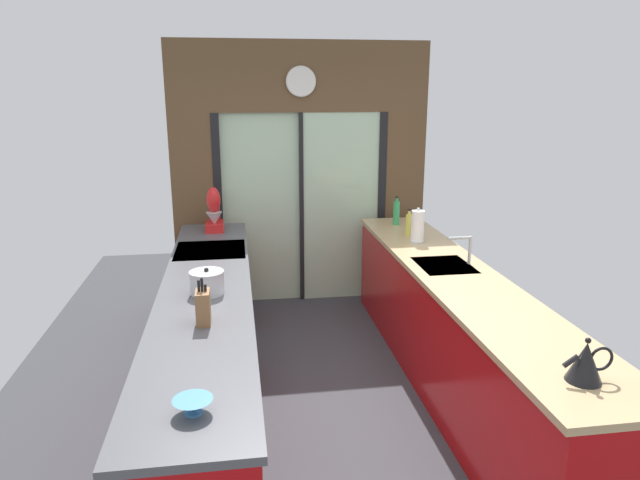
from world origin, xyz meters
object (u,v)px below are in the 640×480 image
at_px(stock_pot, 207,282).
at_px(soap_bottle_far, 396,213).
at_px(soap_bottle_near, 409,224).
at_px(paper_towel_roll, 418,227).
at_px(kettle, 586,362).
at_px(stand_mixer, 214,214).
at_px(knife_block, 203,307).
at_px(oven_range, 213,301).
at_px(mixing_bowl, 193,406).

bearing_deg(stock_pot, soap_bottle_far, 43.83).
relative_size(soap_bottle_near, paper_towel_roll, 0.78).
height_order(kettle, paper_towel_roll, paper_towel_roll).
relative_size(stand_mixer, soap_bottle_far, 1.48).
distance_m(knife_block, paper_towel_roll, 2.35).
bearing_deg(oven_range, stand_mixer, 88.44).
relative_size(stand_mixer, paper_towel_roll, 1.34).
height_order(knife_block, kettle, knife_block).
distance_m(oven_range, mixing_bowl, 2.56).
bearing_deg(stand_mixer, paper_towel_roll, -21.48).
xyz_separation_m(mixing_bowl, kettle, (1.78, 0.01, 0.06)).
bearing_deg(stand_mixer, knife_block, -90.00).
xyz_separation_m(stand_mixer, kettle, (1.78, -3.18, -0.06)).
distance_m(stock_pot, paper_towel_roll, 2.06).
distance_m(oven_range, stock_pot, 1.20).
distance_m(stock_pot, soap_bottle_far, 2.47).
bearing_deg(soap_bottle_near, oven_range, -172.86).
bearing_deg(oven_range, soap_bottle_near, 7.14).
bearing_deg(soap_bottle_near, paper_towel_roll, -90.00).
relative_size(kettle, soap_bottle_near, 1.04).
distance_m(soap_bottle_far, paper_towel_roll, 0.67).
bearing_deg(stock_pot, soap_bottle_near, 35.96).
bearing_deg(knife_block, soap_bottle_near, 45.16).
bearing_deg(knife_block, kettle, -27.80).
height_order(mixing_bowl, soap_bottle_near, soap_bottle_near).
xyz_separation_m(oven_range, paper_towel_roll, (1.80, -0.03, 0.61)).
bearing_deg(kettle, stock_pot, 141.09).
height_order(stock_pot, soap_bottle_far, soap_bottle_far).
distance_m(oven_range, knife_block, 1.66).
xyz_separation_m(knife_block, soap_bottle_near, (1.78, 1.79, 0.00)).
bearing_deg(oven_range, paper_towel_roll, -0.81).
relative_size(soap_bottle_near, soap_bottle_far, 0.86).
height_order(oven_range, soap_bottle_far, soap_bottle_far).
bearing_deg(mixing_bowl, soap_bottle_far, 60.58).
height_order(mixing_bowl, paper_towel_roll, paper_towel_roll).
bearing_deg(paper_towel_roll, soap_bottle_far, 90.00).
xyz_separation_m(stock_pot, paper_towel_roll, (1.78, 1.04, 0.06)).
xyz_separation_m(mixing_bowl, soap_bottle_near, (1.78, 2.74, 0.07)).
distance_m(oven_range, kettle, 3.14).
relative_size(oven_range, mixing_bowl, 5.39).
distance_m(stock_pot, kettle, 2.29).
height_order(oven_range, mixing_bowl, mixing_bowl).
relative_size(mixing_bowl, kettle, 0.67).
bearing_deg(paper_towel_roll, stand_mixer, 158.52).
bearing_deg(stock_pot, kettle, -38.91).
xyz_separation_m(oven_range, kettle, (1.80, -2.50, 0.56)).
distance_m(mixing_bowl, knife_block, 0.95).
relative_size(mixing_bowl, knife_block, 0.61).
bearing_deg(kettle, stand_mixer, 119.27).
bearing_deg(paper_towel_roll, stock_pot, -149.68).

